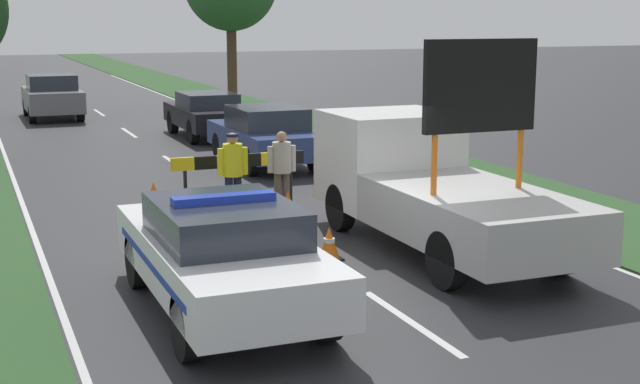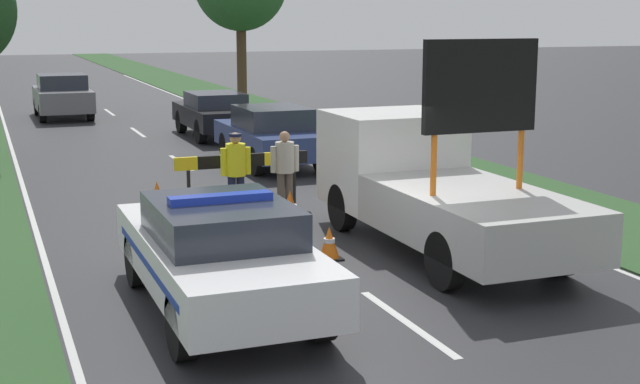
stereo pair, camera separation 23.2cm
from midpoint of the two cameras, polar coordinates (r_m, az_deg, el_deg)
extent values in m
plane|color=#28282B|center=(12.96, 1.41, -5.73)|extent=(160.00, 160.00, 0.00)
cube|color=silver|center=(11.34, 5.22, -8.26)|extent=(0.12, 2.62, 0.01)
cube|color=silver|center=(17.24, -4.81, -1.46)|extent=(0.12, 2.62, 0.01)
cube|color=silver|center=(23.51, -9.59, 1.84)|extent=(0.12, 2.62, 0.01)
cube|color=silver|center=(29.91, -12.34, 3.73)|extent=(0.12, 2.62, 0.01)
cube|color=silver|center=(36.38, -14.13, 4.95)|extent=(0.12, 2.62, 0.01)
cube|color=silver|center=(42.89, -15.38, 5.80)|extent=(0.12, 2.62, 0.01)
cube|color=silver|center=(49.42, -16.30, 6.42)|extent=(0.12, 2.62, 0.01)
cube|color=silver|center=(55.96, -17.00, 6.89)|extent=(0.12, 2.62, 0.01)
cube|color=silver|center=(26.93, -19.85, 2.51)|extent=(0.10, 63.30, 0.01)
cube|color=silver|center=(28.37, -3.38, 3.58)|extent=(0.10, 63.30, 0.01)
cube|color=#2D5128|center=(33.38, -3.03, 4.75)|extent=(3.42, 120.00, 0.03)
cube|color=white|center=(11.58, -6.86, -4.29)|extent=(1.88, 4.77, 0.62)
cube|color=#282D38|center=(11.32, -6.73, -1.82)|extent=(1.65, 2.19, 0.46)
cylinder|color=black|center=(12.89, -12.09, -4.28)|extent=(0.24, 0.77, 0.77)
cylinder|color=black|center=(13.25, -5.08, -3.65)|extent=(0.24, 0.77, 0.77)
cylinder|color=black|center=(10.12, -9.12, -8.51)|extent=(0.24, 0.77, 0.77)
cylinder|color=black|center=(10.58, -0.36, -7.49)|extent=(0.24, 0.77, 0.77)
cube|color=#1E38C6|center=(11.26, -6.76, -0.42)|extent=(1.32, 0.24, 0.10)
cube|color=#193399|center=(11.58, -6.86, -4.14)|extent=(1.89, 3.91, 0.10)
cube|color=black|center=(13.88, -9.48, -2.02)|extent=(1.03, 0.08, 0.37)
cube|color=white|center=(16.13, 4.01, 2.19)|extent=(2.14, 1.97, 1.66)
cube|color=#232833|center=(16.95, 2.60, 3.67)|extent=(1.82, 0.04, 0.73)
cube|color=#B2B2AD|center=(13.65, 9.47, -1.53)|extent=(2.14, 3.99, 0.77)
cylinder|color=#D16619|center=(13.12, 6.81, 1.74)|extent=(0.09, 0.09, 0.90)
cylinder|color=#D16619|center=(13.89, 12.19, 2.09)|extent=(0.09, 0.09, 0.90)
cube|color=black|center=(13.36, 9.74, 6.72)|extent=(1.85, 0.12, 1.36)
cylinder|color=black|center=(15.90, 0.89, -0.97)|extent=(0.24, 0.84, 0.84)
cylinder|color=black|center=(16.72, 6.90, -0.45)|extent=(0.24, 0.84, 0.84)
cylinder|color=black|center=(12.61, 7.60, -4.34)|extent=(0.24, 0.84, 0.84)
cylinder|color=black|center=(13.62, 14.59, -3.43)|extent=(0.24, 0.84, 0.84)
cylinder|color=black|center=(17.35, -8.98, -0.03)|extent=(0.07, 0.07, 0.86)
cylinder|color=black|center=(17.94, -2.26, 0.47)|extent=(0.07, 0.07, 0.86)
cube|color=yellow|center=(17.24, -9.18, 1.77)|extent=(0.45, 0.08, 0.25)
cube|color=black|center=(17.35, -7.73, 1.87)|extent=(0.45, 0.08, 0.25)
cube|color=yellow|center=(17.46, -6.30, 1.96)|extent=(0.45, 0.08, 0.25)
cube|color=black|center=(17.58, -4.90, 2.06)|extent=(0.45, 0.08, 0.25)
cube|color=yellow|center=(17.72, -3.51, 2.15)|extent=(0.45, 0.08, 0.25)
cube|color=black|center=(17.86, -2.14, 2.23)|extent=(0.45, 0.08, 0.25)
cylinder|color=#191E38|center=(16.90, -6.22, -0.35)|extent=(0.15, 0.15, 0.81)
cylinder|color=#191E38|center=(16.94, -5.68, -0.30)|extent=(0.15, 0.15, 0.81)
cylinder|color=yellow|center=(16.79, -6.00, 2.06)|extent=(0.37, 0.37, 0.61)
cylinder|color=yellow|center=(16.74, -6.76, 1.90)|extent=(0.12, 0.12, 0.52)
cylinder|color=yellow|center=(16.86, -5.24, 2.00)|extent=(0.12, 0.12, 0.52)
sphere|color=#A57A5B|center=(16.73, -6.03, 3.44)|extent=(0.21, 0.21, 0.21)
cylinder|color=#141933|center=(16.72, -6.03, 3.64)|extent=(0.24, 0.24, 0.05)
cylinder|color=brown|center=(17.26, -3.09, -0.07)|extent=(0.15, 0.15, 0.80)
cylinder|color=brown|center=(17.32, -2.58, -0.03)|extent=(0.15, 0.15, 0.80)
cylinder|color=#B2AD9E|center=(17.17, -2.86, 2.23)|extent=(0.37, 0.37, 0.60)
cylinder|color=#B2AD9E|center=(17.10, -3.58, 2.08)|extent=(0.12, 0.12, 0.51)
cylinder|color=#B2AD9E|center=(17.25, -2.14, 2.17)|extent=(0.12, 0.12, 0.51)
sphere|color=#A57A5B|center=(17.11, -2.87, 3.55)|extent=(0.21, 0.21, 0.21)
cube|color=black|center=(14.10, 0.11, -4.26)|extent=(0.38, 0.38, 0.03)
cone|color=orange|center=(14.03, 0.11, -3.22)|extent=(0.32, 0.32, 0.50)
cylinder|color=white|center=(14.02, 0.11, -3.12)|extent=(0.18, 0.18, 0.07)
cube|color=black|center=(16.03, -2.46, -2.36)|extent=(0.52, 0.52, 0.03)
cone|color=orange|center=(15.95, -2.47, -1.11)|extent=(0.44, 0.44, 0.69)
cylinder|color=white|center=(15.94, -2.47, -0.99)|extent=(0.25, 0.25, 0.10)
cube|color=black|center=(16.02, -6.85, -2.44)|extent=(0.49, 0.49, 0.03)
cone|color=orange|center=(15.94, -6.88, -1.25)|extent=(0.42, 0.42, 0.65)
cylinder|color=white|center=(15.93, -6.89, -1.14)|extent=(0.24, 0.24, 0.09)
cube|color=black|center=(17.62, -10.93, -1.31)|extent=(0.45, 0.45, 0.03)
cone|color=orange|center=(17.55, -10.97, -0.31)|extent=(0.39, 0.39, 0.60)
cylinder|color=white|center=(17.55, -10.97, -0.21)|extent=(0.22, 0.22, 0.08)
cube|color=black|center=(18.83, 4.71, -0.33)|extent=(0.52, 0.52, 0.03)
cone|color=orange|center=(18.76, 4.73, 0.74)|extent=(0.44, 0.44, 0.69)
cylinder|color=white|center=(18.76, 4.73, 0.84)|extent=(0.25, 0.25, 0.10)
cube|color=navy|center=(22.89, -3.80, 3.38)|extent=(1.88, 4.51, 0.61)
cube|color=#282D38|center=(22.69, -3.71, 4.78)|extent=(1.66, 2.08, 0.54)
cylinder|color=black|center=(24.03, -6.70, 2.96)|extent=(0.24, 0.70, 0.70)
cylinder|color=black|center=(24.51, -2.99, 3.19)|extent=(0.24, 0.70, 0.70)
cylinder|color=black|center=(21.37, -4.70, 1.97)|extent=(0.24, 0.70, 0.70)
cylinder|color=black|center=(21.91, -0.60, 2.24)|extent=(0.24, 0.70, 0.70)
cube|color=black|center=(28.36, -7.50, 4.84)|extent=(1.81, 4.36, 0.59)
cube|color=#282D38|center=(28.18, -7.46, 5.87)|extent=(1.59, 2.01, 0.45)
cylinder|color=black|center=(29.52, -9.63, 4.45)|extent=(0.24, 0.74, 0.74)
cylinder|color=black|center=(29.89, -6.69, 4.61)|extent=(0.24, 0.74, 0.74)
cylinder|color=black|center=(26.90, -8.37, 3.84)|extent=(0.24, 0.74, 0.74)
cylinder|color=black|center=(27.31, -5.17, 4.02)|extent=(0.24, 0.74, 0.74)
cube|color=slate|center=(34.77, -16.95, 5.69)|extent=(1.91, 4.23, 0.76)
cube|color=#282D38|center=(34.59, -16.99, 6.75)|extent=(1.68, 1.95, 0.54)
cylinder|color=black|center=(36.04, -18.43, 5.18)|extent=(0.24, 0.66, 0.66)
cylinder|color=black|center=(36.18, -15.78, 5.35)|extent=(0.24, 0.66, 0.66)
cylinder|color=black|center=(33.44, -18.13, 4.76)|extent=(0.24, 0.66, 0.66)
cylinder|color=black|center=(33.59, -15.27, 4.95)|extent=(0.24, 0.66, 0.66)
cylinder|color=#4C3823|center=(36.07, -5.84, 8.13)|extent=(0.39, 0.39, 3.71)
camera|label=1|loc=(0.12, -90.48, -0.10)|focal=50.00mm
camera|label=2|loc=(0.12, 89.52, 0.10)|focal=50.00mm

